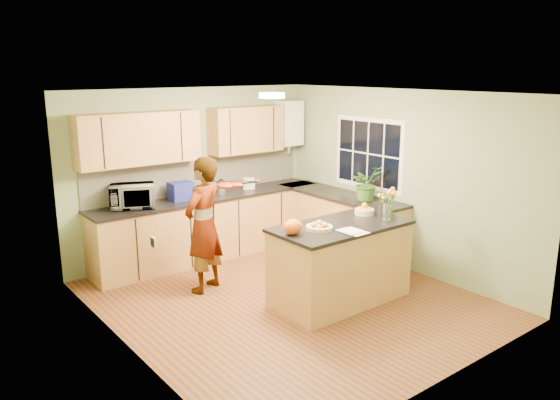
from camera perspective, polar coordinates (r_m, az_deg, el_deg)
floor at (r=6.81m, az=0.77°, el=-10.39°), size 4.50×4.50×0.00m
ceiling at (r=6.22m, az=0.85°, el=11.13°), size 4.00×4.50×0.02m
wall_back at (r=8.24m, az=-9.06°, el=2.83°), size 4.00×0.02×2.50m
wall_front at (r=4.93m, az=17.50°, el=-5.04°), size 4.00×0.02×2.50m
wall_left at (r=5.42m, az=-15.93°, el=-3.22°), size 0.02×4.50×2.50m
wall_right at (r=7.78m, az=12.37°, el=2.05°), size 0.02×4.50×2.50m
back_counter at (r=8.21m, az=-7.22°, el=-2.74°), size 3.64×0.62×0.94m
right_counter at (r=8.31m, az=6.27°, el=-2.51°), size 0.62×2.24×0.94m
splashback at (r=8.28m, az=-8.39°, el=2.56°), size 3.60×0.02×0.52m
upper_cabinets at (r=7.92m, az=-9.73°, el=6.76°), size 3.20×0.34×0.70m
boiler at (r=8.96m, az=0.93°, el=8.04°), size 0.40×0.30×0.86m
window_right at (r=8.11m, az=9.19°, el=4.81°), size 0.01×1.30×1.05m
light_switch at (r=4.88m, az=-13.11°, el=-4.30°), size 0.02×0.09×0.09m
ceiling_lamp at (r=6.46m, az=-0.85°, el=10.88°), size 0.30×0.30×0.07m
peninsula_island at (r=6.66m, az=6.31°, el=-6.54°), size 1.69×0.86×0.97m
fruit_dish at (r=6.26m, az=4.13°, el=-2.73°), size 0.30×0.30×0.11m
orange_bowl at (r=6.97m, az=8.81°, el=-1.02°), size 0.24×0.24×0.14m
flower_vase at (r=6.74m, az=11.21°, el=0.46°), size 0.24×0.24×0.45m
orange_bag at (r=6.07m, az=1.36°, el=-2.82°), size 0.27×0.25×0.17m
papers at (r=6.24m, az=7.68°, el=-3.26°), size 0.23×0.31×0.01m
violinist at (r=6.89m, az=-7.99°, el=-2.61°), size 0.74×0.64×1.72m
violin at (r=6.68m, az=-5.70°, el=1.52°), size 0.57×0.49×0.14m
microwave at (r=7.57m, az=-15.17°, el=0.39°), size 0.69×0.59×0.32m
blue_box at (r=7.88m, az=-10.33°, el=0.93°), size 0.32×0.24×0.26m
kettle at (r=8.15m, az=-6.17°, el=1.38°), size 0.15×0.15×0.27m
jar_cream at (r=8.46m, az=-3.52°, el=1.74°), size 0.13×0.13×0.18m
jar_white at (r=8.48m, az=-3.01°, el=1.76°), size 0.13×0.13×0.17m
potted_plant at (r=7.80m, az=8.99°, el=1.78°), size 0.46×0.40×0.50m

